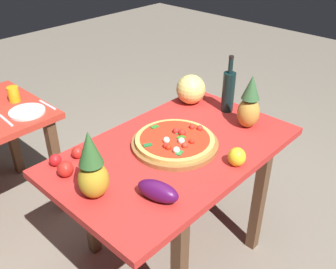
# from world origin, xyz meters

# --- Properties ---
(ground_plane) EXTENTS (10.00, 10.00, 0.00)m
(ground_plane) POSITION_xyz_m (0.00, 0.00, 0.00)
(ground_plane) COLOR gray
(display_table) EXTENTS (1.32, 0.80, 0.76)m
(display_table) POSITION_xyz_m (0.00, 0.00, 0.66)
(display_table) COLOR brown
(display_table) RESTS_ON ground_plane
(pizza_board) EXTENTS (0.46, 0.46, 0.02)m
(pizza_board) POSITION_xyz_m (0.01, 0.01, 0.77)
(pizza_board) COLOR olive
(pizza_board) RESTS_ON display_table
(pizza) EXTENTS (0.42, 0.42, 0.06)m
(pizza) POSITION_xyz_m (0.01, 0.01, 0.80)
(pizza) COLOR #DFB459
(pizza) RESTS_ON pizza_board
(wine_bottle) EXTENTS (0.08, 0.08, 0.36)m
(wine_bottle) POSITION_xyz_m (0.54, 0.05, 0.89)
(wine_bottle) COLOR black
(wine_bottle) RESTS_ON display_table
(pineapple_left) EXTENTS (0.14, 0.14, 0.33)m
(pineapple_left) POSITION_xyz_m (-0.53, -0.00, 0.90)
(pineapple_left) COLOR gold
(pineapple_left) RESTS_ON display_table
(pineapple_right) EXTENTS (0.13, 0.13, 0.32)m
(pineapple_right) POSITION_xyz_m (0.46, -0.15, 0.90)
(pineapple_right) COLOR #BE8C39
(pineapple_right) RESTS_ON display_table
(melon) EXTENTS (0.19, 0.19, 0.19)m
(melon) POSITION_xyz_m (0.47, 0.29, 0.85)
(melon) COLOR #EBD571
(melon) RESTS_ON display_table
(bell_pepper) EXTENTS (0.09, 0.09, 0.10)m
(bell_pepper) POSITION_xyz_m (0.10, -0.32, 0.80)
(bell_pepper) COLOR yellow
(bell_pepper) RESTS_ON display_table
(eggplant) EXTENTS (0.13, 0.22, 0.09)m
(eggplant) POSITION_xyz_m (-0.35, -0.22, 0.80)
(eggplant) COLOR #4B1049
(eggplant) RESTS_ON display_table
(tomato_near_board) EXTENTS (0.08, 0.08, 0.08)m
(tomato_near_board) POSITION_xyz_m (-0.53, 0.22, 0.79)
(tomato_near_board) COLOR red
(tomato_near_board) RESTS_ON display_table
(tomato_by_bottle) EXTENTS (0.06, 0.06, 0.06)m
(tomato_by_bottle) POSITION_xyz_m (-0.52, 0.33, 0.79)
(tomato_by_bottle) COLOR red
(tomato_by_bottle) RESTS_ON display_table
(tomato_beside_pepper) EXTENTS (0.06, 0.06, 0.06)m
(tomato_beside_pepper) POSITION_xyz_m (-0.40, 0.30, 0.79)
(tomato_beside_pepper) COLOR red
(tomato_beside_pepper) RESTS_ON display_table
(drinking_glass_juice) EXTENTS (0.07, 0.07, 0.10)m
(drinking_glass_juice) POSITION_xyz_m (-0.31, 1.14, 0.81)
(drinking_glass_juice) COLOR #F2A918
(drinking_glass_juice) RESTS_ON background_table
(dinner_plate) EXTENTS (0.22, 0.22, 0.02)m
(dinner_plate) POSITION_xyz_m (-0.34, 0.93, 0.76)
(dinner_plate) COLOR white
(dinner_plate) RESTS_ON background_table
(fork_utensil) EXTENTS (0.03, 0.18, 0.01)m
(fork_utensil) POSITION_xyz_m (-0.48, 0.93, 0.76)
(fork_utensil) COLOR silver
(fork_utensil) RESTS_ON background_table
(knife_utensil) EXTENTS (0.02, 0.18, 0.01)m
(knife_utensil) POSITION_xyz_m (-0.20, 0.93, 0.76)
(knife_utensil) COLOR silver
(knife_utensil) RESTS_ON background_table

